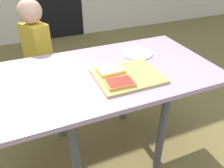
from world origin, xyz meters
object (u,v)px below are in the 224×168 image
(cutting_board, at_px, (128,76))
(pizza_slice_near_left, at_px, (120,83))
(plate_white_right, at_px, (137,53))
(child_left, at_px, (38,52))
(pizza_slice_far_left, at_px, (111,70))
(dining_table, at_px, (104,83))

(cutting_board, height_order, pizza_slice_near_left, pizza_slice_near_left)
(plate_white_right, height_order, child_left, child_left)
(pizza_slice_far_left, bearing_deg, cutting_board, -42.31)
(pizza_slice_far_left, bearing_deg, child_left, 116.71)
(pizza_slice_near_left, bearing_deg, dining_table, 97.04)
(cutting_board, height_order, pizza_slice_far_left, pizza_slice_far_left)
(pizza_slice_near_left, bearing_deg, cutting_board, 41.45)
(dining_table, distance_m, pizza_slice_near_left, 0.22)
(dining_table, distance_m, plate_white_right, 0.35)
(pizza_slice_far_left, xyz_separation_m, child_left, (-0.37, 0.73, -0.13))
(pizza_slice_near_left, xyz_separation_m, pizza_slice_far_left, (0.00, 0.15, 0.00))
(dining_table, xyz_separation_m, child_left, (-0.34, 0.69, -0.02))
(plate_white_right, bearing_deg, cutting_board, -127.82)
(dining_table, height_order, child_left, child_left)
(pizza_slice_near_left, bearing_deg, plate_white_right, 49.48)
(cutting_board, xyz_separation_m, plate_white_right, (0.20, 0.26, -0.00))
(cutting_board, xyz_separation_m, child_left, (-0.45, 0.80, -0.11))
(pizza_slice_far_left, bearing_deg, dining_table, 123.70)
(cutting_board, bearing_deg, plate_white_right, 52.18)
(dining_table, height_order, cutting_board, cutting_board)
(pizza_slice_far_left, relative_size, child_left, 0.15)
(pizza_slice_near_left, bearing_deg, pizza_slice_far_left, 88.04)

